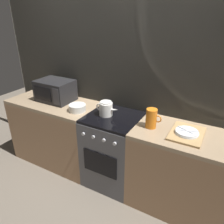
{
  "coord_description": "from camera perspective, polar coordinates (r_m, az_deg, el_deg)",
  "views": [
    {
      "loc": [
        1.05,
        -1.91,
        1.97
      ],
      "look_at": [
        -0.02,
        0.0,
        0.95
      ],
      "focal_mm": 34.69,
      "sensor_mm": 36.0,
      "label": 1
    }
  ],
  "objects": [
    {
      "name": "pitcher",
      "position": [
        2.19,
        10.36,
        -1.66
      ],
      "size": [
        0.16,
        0.11,
        0.2
      ],
      "color": "orange",
      "rests_on": "counter_right"
    },
    {
      "name": "stove_unit",
      "position": [
        2.66,
        0.32,
        -9.92
      ],
      "size": [
        0.6,
        0.63,
        0.9
      ],
      "color": "#4C4C51",
      "rests_on": "ground_plane"
    },
    {
      "name": "counter_left",
      "position": [
        3.12,
        -14.32,
        -4.96
      ],
      "size": [
        1.2,
        0.6,
        0.9
      ],
      "color": "#997251",
      "rests_on": "ground_plane"
    },
    {
      "name": "microwave",
      "position": [
        2.92,
        -14.72,
        5.5
      ],
      "size": [
        0.46,
        0.35,
        0.27
      ],
      "color": "black",
      "rests_on": "counter_left"
    },
    {
      "name": "kettle",
      "position": [
        2.42,
        -1.6,
        0.91
      ],
      "size": [
        0.28,
        0.15,
        0.17
      ],
      "color": "white",
      "rests_on": "stove_unit"
    },
    {
      "name": "ground_plane",
      "position": [
        2.94,
        0.31,
        -17.11
      ],
      "size": [
        8.0,
        8.0,
        0.0
      ],
      "primitive_type": "plane",
      "color": "#6B6054"
    },
    {
      "name": "back_wall",
      "position": [
        2.58,
        3.88,
        7.61
      ],
      "size": [
        3.6,
        0.05,
        2.4
      ],
      "color": "#B2AD9E",
      "rests_on": "ground_plane"
    },
    {
      "name": "mixing_bowl",
      "position": [
        2.58,
        -9.1,
        1.11
      ],
      "size": [
        0.2,
        0.2,
        0.08
      ],
      "primitive_type": "cylinder",
      "color": "silver",
      "rests_on": "counter_left"
    },
    {
      "name": "counter_right",
      "position": [
        2.44,
        19.84,
        -15.25
      ],
      "size": [
        1.2,
        0.6,
        0.9
      ],
      "color": "#997251",
      "rests_on": "ground_plane"
    },
    {
      "name": "dish_pile",
      "position": [
        2.19,
        19.15,
        -5.24
      ],
      "size": [
        0.3,
        0.4,
        0.06
      ],
      "color": "tan",
      "rests_on": "counter_right"
    }
  ]
}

